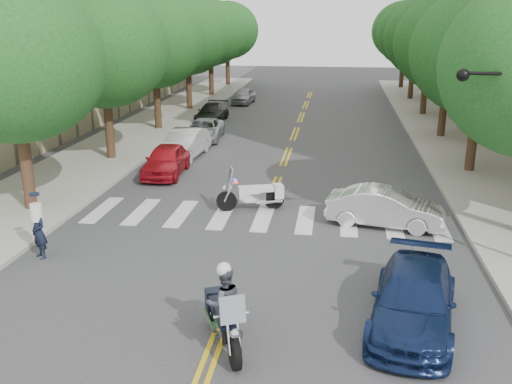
% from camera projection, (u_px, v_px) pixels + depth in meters
% --- Properties ---
extents(ground, '(140.00, 140.00, 0.00)m').
position_uv_depth(ground, '(231.00, 302.00, 14.79)').
color(ground, '#38383A').
rests_on(ground, ground).
extents(sidewalk_left, '(5.00, 60.00, 0.15)m').
position_uv_depth(sidewalk_left, '(148.00, 129.00, 36.82)').
color(sidewalk_left, '#9E9991').
rests_on(sidewalk_left, ground).
extents(sidewalk_right, '(5.00, 60.00, 0.15)m').
position_uv_depth(sidewalk_right, '(452.00, 137.00, 34.28)').
color(sidewalk_right, '#9E9991').
rests_on(sidewalk_right, ground).
extents(tree_l_0, '(6.40, 6.40, 8.45)m').
position_uv_depth(tree_l_0, '(13.00, 62.00, 19.97)').
color(tree_l_0, '#382316').
rests_on(tree_l_0, ground).
extents(tree_l_1, '(6.40, 6.40, 8.45)m').
position_uv_depth(tree_l_1, '(103.00, 49.00, 27.53)').
color(tree_l_1, '#382316').
rests_on(tree_l_1, ground).
extents(tree_l_2, '(6.40, 6.40, 8.45)m').
position_uv_depth(tree_l_2, '(154.00, 41.00, 35.09)').
color(tree_l_2, '#382316').
rests_on(tree_l_2, ground).
extents(tree_l_3, '(6.40, 6.40, 8.45)m').
position_uv_depth(tree_l_3, '(187.00, 36.00, 42.65)').
color(tree_l_3, '#382316').
rests_on(tree_l_3, ground).
extents(tree_l_4, '(6.40, 6.40, 8.45)m').
position_uv_depth(tree_l_4, '(210.00, 33.00, 50.21)').
color(tree_l_4, '#382316').
rests_on(tree_l_4, ground).
extents(tree_l_5, '(6.40, 6.40, 8.45)m').
position_uv_depth(tree_l_5, '(227.00, 30.00, 57.77)').
color(tree_l_5, '#382316').
rests_on(tree_l_5, ground).
extents(tree_r_1, '(6.40, 6.40, 8.45)m').
position_uv_depth(tree_r_1, '(483.00, 52.00, 25.18)').
color(tree_r_1, '#382316').
rests_on(tree_r_1, ground).
extents(tree_r_2, '(6.40, 6.40, 8.45)m').
position_uv_depth(tree_r_2, '(450.00, 43.00, 32.74)').
color(tree_r_2, '#382316').
rests_on(tree_r_2, ground).
extents(tree_r_3, '(6.40, 6.40, 8.45)m').
position_uv_depth(tree_r_3, '(429.00, 38.00, 40.30)').
color(tree_r_3, '#382316').
rests_on(tree_r_3, ground).
extents(tree_r_4, '(6.40, 6.40, 8.45)m').
position_uv_depth(tree_r_4, '(415.00, 34.00, 47.86)').
color(tree_r_4, '#382316').
rests_on(tree_r_4, ground).
extents(tree_r_5, '(6.40, 6.40, 8.45)m').
position_uv_depth(tree_r_5, '(405.00, 31.00, 55.42)').
color(tree_r_5, '#382316').
rests_on(tree_r_5, ground).
extents(motorcycle_police, '(1.28, 2.37, 2.03)m').
position_uv_depth(motorcycle_police, '(224.00, 308.00, 12.67)').
color(motorcycle_police, black).
rests_on(motorcycle_police, ground).
extents(motorcycle_parked, '(2.53, 1.17, 1.68)m').
position_uv_depth(motorcycle_parked, '(256.00, 195.00, 21.66)').
color(motorcycle_parked, black).
rests_on(motorcycle_parked, ground).
extents(officer_standing, '(0.73, 0.68, 1.67)m').
position_uv_depth(officer_standing, '(39.00, 232.00, 17.26)').
color(officer_standing, black).
rests_on(officer_standing, ground).
extents(convertible, '(4.26, 2.19, 1.34)m').
position_uv_depth(convertible, '(385.00, 208.00, 19.96)').
color(convertible, silver).
rests_on(convertible, ground).
extents(sedan_blue, '(2.70, 4.91, 1.35)m').
position_uv_depth(sedan_blue, '(414.00, 300.00, 13.51)').
color(sedan_blue, '#101F46').
rests_on(sedan_blue, ground).
extents(parked_car_a, '(1.83, 4.18, 1.40)m').
position_uv_depth(parked_car_a, '(166.00, 160.00, 26.31)').
color(parked_car_a, '#B31320').
rests_on(parked_car_a, ground).
extents(parked_car_b, '(1.89, 4.53, 1.46)m').
position_uv_depth(parked_car_b, '(185.00, 144.00, 29.49)').
color(parked_car_b, silver).
rests_on(parked_car_b, ground).
extents(parked_car_c, '(2.26, 4.45, 1.21)m').
position_uv_depth(parked_car_c, '(204.00, 130.00, 33.73)').
color(parked_car_c, gray).
rests_on(parked_car_c, ground).
extents(parked_car_d, '(1.87, 4.31, 1.23)m').
position_uv_depth(parked_car_d, '(212.00, 113.00, 39.50)').
color(parked_car_d, black).
rests_on(parked_car_d, ground).
extents(parked_car_e, '(1.79, 3.86, 1.28)m').
position_uv_depth(parked_car_e, '(244.00, 96.00, 47.42)').
color(parked_car_e, '#A1A1A6').
rests_on(parked_car_e, ground).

